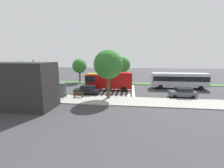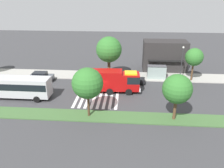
{
  "view_description": "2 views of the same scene",
  "coord_description": "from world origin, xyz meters",
  "px_view_note": "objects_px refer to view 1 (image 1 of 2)",
  "views": [
    {
      "loc": [
        -2.91,
        31.26,
        7.1
      ],
      "look_at": [
        0.9,
        0.45,
        1.29
      ],
      "focal_mm": 24.16,
      "sensor_mm": 36.0,
      "label": 1
    },
    {
      "loc": [
        4.41,
        -33.71,
        15.91
      ],
      "look_at": [
        1.74,
        0.94,
        1.36
      ],
      "focal_mm": 36.16,
      "sensor_mm": 36.0,
      "label": 2
    }
  ],
  "objects_px": {
    "bench_near_shelter": "(79,95)",
    "median_tree_west": "(79,66)",
    "sidewalk_tree_west": "(108,65)",
    "fire_truck": "(108,80)",
    "sidewalk_tree_center": "(21,70)",
    "parked_car_west": "(183,92)",
    "median_tree_far_west": "(122,65)",
    "parked_car_mid": "(87,90)",
    "street_lamp": "(34,74)",
    "transit_bus": "(179,80)",
    "bus_stop_shelter": "(56,87)"
  },
  "relations": [
    {
      "from": "bench_near_shelter",
      "to": "median_tree_west",
      "type": "distance_m",
      "value": 15.93
    },
    {
      "from": "bench_near_shelter",
      "to": "sidewalk_tree_west",
      "type": "relative_size",
      "value": 0.2
    },
    {
      "from": "fire_truck",
      "to": "sidewalk_tree_center",
      "type": "relative_size",
      "value": 1.59
    },
    {
      "from": "bench_near_shelter",
      "to": "median_tree_west",
      "type": "bearing_deg",
      "value": -72.0
    },
    {
      "from": "parked_car_west",
      "to": "median_tree_far_west",
      "type": "distance_m",
      "value": 16.98
    },
    {
      "from": "parked_car_mid",
      "to": "street_lamp",
      "type": "height_order",
      "value": "street_lamp"
    },
    {
      "from": "transit_bus",
      "to": "median_tree_far_west",
      "type": "xyz_separation_m",
      "value": [
        12.68,
        -4.76,
        2.82
      ]
    },
    {
      "from": "median_tree_far_west",
      "to": "sidewalk_tree_center",
      "type": "bearing_deg",
      "value": 40.12
    },
    {
      "from": "bench_near_shelter",
      "to": "fire_truck",
      "type": "bearing_deg",
      "value": -122.33
    },
    {
      "from": "sidewalk_tree_west",
      "to": "sidewalk_tree_center",
      "type": "xyz_separation_m",
      "value": [
        15.57,
        -0.0,
        -1.09
      ]
    },
    {
      "from": "street_lamp",
      "to": "sidewalk_tree_west",
      "type": "distance_m",
      "value": 13.46
    },
    {
      "from": "fire_truck",
      "to": "sidewalk_tree_center",
      "type": "xyz_separation_m",
      "value": [
        14.56,
        6.11,
        2.52
      ]
    },
    {
      "from": "parked_car_west",
      "to": "median_tree_west",
      "type": "height_order",
      "value": "median_tree_west"
    },
    {
      "from": "parked_car_mid",
      "to": "bus_stop_shelter",
      "type": "height_order",
      "value": "bus_stop_shelter"
    },
    {
      "from": "fire_truck",
      "to": "parked_car_mid",
      "type": "distance_m",
      "value": 5.25
    },
    {
      "from": "fire_truck",
      "to": "sidewalk_tree_west",
      "type": "relative_size",
      "value": 1.22
    },
    {
      "from": "parked_car_mid",
      "to": "transit_bus",
      "type": "bearing_deg",
      "value": -155.81
    },
    {
      "from": "street_lamp",
      "to": "sidewalk_tree_west",
      "type": "relative_size",
      "value": 0.82
    },
    {
      "from": "fire_truck",
      "to": "parked_car_west",
      "type": "height_order",
      "value": "fire_truck"
    },
    {
      "from": "parked_car_west",
      "to": "bus_stop_shelter",
      "type": "distance_m",
      "value": 21.9
    },
    {
      "from": "bench_near_shelter",
      "to": "street_lamp",
      "type": "xyz_separation_m",
      "value": [
        8.25,
        -0.75,
        3.36
      ]
    },
    {
      "from": "bench_near_shelter",
      "to": "street_lamp",
      "type": "height_order",
      "value": "street_lamp"
    },
    {
      "from": "bus_stop_shelter",
      "to": "street_lamp",
      "type": "distance_m",
      "value": 4.78
    },
    {
      "from": "parked_car_mid",
      "to": "street_lamp",
      "type": "distance_m",
      "value": 9.73
    },
    {
      "from": "median_tree_far_west",
      "to": "median_tree_west",
      "type": "height_order",
      "value": "median_tree_far_west"
    },
    {
      "from": "street_lamp",
      "to": "sidewalk_tree_center",
      "type": "xyz_separation_m",
      "value": [
        2.22,
        0.4,
        0.65
      ]
    },
    {
      "from": "bus_stop_shelter",
      "to": "parked_car_mid",
      "type": "bearing_deg",
      "value": -152.25
    },
    {
      "from": "parked_car_west",
      "to": "median_tree_west",
      "type": "distance_m",
      "value": 25.82
    },
    {
      "from": "bench_near_shelter",
      "to": "street_lamp",
      "type": "bearing_deg",
      "value": -5.18
    },
    {
      "from": "median_tree_west",
      "to": "bench_near_shelter",
      "type": "bearing_deg",
      "value": 108.0
    },
    {
      "from": "sidewalk_tree_center",
      "to": "median_tree_far_west",
      "type": "xyz_separation_m",
      "value": [
        -17.04,
        -14.36,
        0.26
      ]
    },
    {
      "from": "sidewalk_tree_west",
      "to": "median_tree_far_west",
      "type": "height_order",
      "value": "sidewalk_tree_west"
    },
    {
      "from": "fire_truck",
      "to": "street_lamp",
      "type": "bearing_deg",
      "value": 22.59
    },
    {
      "from": "parked_car_mid",
      "to": "sidewalk_tree_center",
      "type": "relative_size",
      "value": 0.78
    },
    {
      "from": "sidewalk_tree_west",
      "to": "parked_car_mid",
      "type": "bearing_deg",
      "value": -27.07
    },
    {
      "from": "transit_bus",
      "to": "median_tree_west",
      "type": "distance_m",
      "value": 24.6
    },
    {
      "from": "transit_bus",
      "to": "bench_near_shelter",
      "type": "distance_m",
      "value": 21.71
    },
    {
      "from": "median_tree_west",
      "to": "street_lamp",
      "type": "bearing_deg",
      "value": 76.03
    },
    {
      "from": "fire_truck",
      "to": "street_lamp",
      "type": "distance_m",
      "value": 13.72
    },
    {
      "from": "street_lamp",
      "to": "sidewalk_tree_center",
      "type": "bearing_deg",
      "value": 10.19
    },
    {
      "from": "street_lamp",
      "to": "median_tree_far_west",
      "type": "distance_m",
      "value": 20.37
    },
    {
      "from": "sidewalk_tree_west",
      "to": "median_tree_far_west",
      "type": "distance_m",
      "value": 14.46
    },
    {
      "from": "parked_car_west",
      "to": "sidewalk_tree_center",
      "type": "xyz_separation_m",
      "value": [
        28.2,
        2.2,
        3.72
      ]
    },
    {
      "from": "fire_truck",
      "to": "sidewalk_tree_west",
      "type": "height_order",
      "value": "sidewalk_tree_west"
    },
    {
      "from": "fire_truck",
      "to": "median_tree_west",
      "type": "height_order",
      "value": "median_tree_west"
    },
    {
      "from": "transit_bus",
      "to": "sidewalk_tree_center",
      "type": "bearing_deg",
      "value": -161.86
    },
    {
      "from": "bench_near_shelter",
      "to": "sidewalk_tree_center",
      "type": "distance_m",
      "value": 11.22
    },
    {
      "from": "parked_car_west",
      "to": "sidewalk_tree_center",
      "type": "height_order",
      "value": "sidewalk_tree_center"
    },
    {
      "from": "bus_stop_shelter",
      "to": "sidewalk_tree_center",
      "type": "height_order",
      "value": "sidewalk_tree_center"
    },
    {
      "from": "median_tree_far_west",
      "to": "median_tree_west",
      "type": "bearing_deg",
      "value": 0.0
    }
  ]
}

